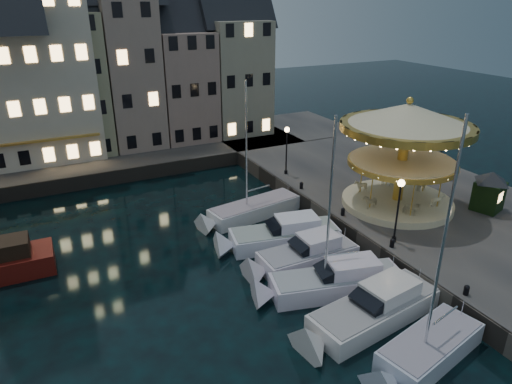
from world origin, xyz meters
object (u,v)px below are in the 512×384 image
motorboat_b (370,312)px  motorboat_c (330,283)px  streetlamp_c (287,144)px  bollard_b (392,243)px  carousel (405,136)px  streetlamp_d (443,146)px  bollard_c (343,211)px  motorboat_e (279,236)px  streetlamp_b (399,202)px  bollard_d (301,185)px  motorboat_f (248,211)px  ticket_kiosk (491,184)px  motorboat_a (423,353)px  motorboat_d (302,257)px  bollard_a (467,290)px

motorboat_b → motorboat_c: size_ratio=0.76×
streetlamp_c → motorboat_c: motorboat_c is taller
bollard_b → carousel: size_ratio=0.06×
streetlamp_d → bollard_c: streetlamp_d is taller
motorboat_e → bollard_c: bearing=-4.1°
streetlamp_b → carousel: size_ratio=0.46×
bollard_d → motorboat_b: 15.08m
carousel → streetlamp_b: bearing=-134.3°
motorboat_b → motorboat_f: bearing=91.0°
carousel → ticket_kiosk: size_ratio=2.76×
streetlamp_b → motorboat_a: size_ratio=0.37×
bollard_d → motorboat_d: 9.60m
motorboat_b → bollard_c: bearing=61.7°
bollard_d → motorboat_d: motorboat_d is taller
streetlamp_c → motorboat_f: bearing=-144.4°
bollard_b → motorboat_f: size_ratio=0.05×
motorboat_c → motorboat_e: motorboat_c is taller
streetlamp_c → motorboat_d: (-5.60, -11.64, -3.38)m
bollard_b → motorboat_e: 7.36m
bollard_c → bollard_d: (0.00, 5.50, 0.00)m
bollard_c → ticket_kiosk: (9.81, -3.92, 1.67)m
motorboat_b → motorboat_d: (-0.27, 6.15, -0.00)m
bollard_d → motorboat_d: bearing=-121.6°
ticket_kiosk → motorboat_b: bearing=-161.5°
streetlamp_b → motorboat_f: bearing=120.4°
motorboat_a → carousel: motorboat_a is taller
motorboat_b → motorboat_c: bearing=96.1°
ticket_kiosk → motorboat_a: bearing=-150.1°
bollard_b → motorboat_d: (-5.00, 2.36, -0.96)m
motorboat_d → ticket_kiosk: bearing=-4.9°
carousel → bollard_d: bearing=128.0°
motorboat_e → carousel: carousel is taller
ticket_kiosk → motorboat_c: bearing=-173.1°
bollard_c → motorboat_c: motorboat_c is taller
bollard_a → motorboat_b: bearing=160.1°
streetlamp_c → bollard_d: bearing=-99.7°
streetlamp_d → motorboat_c: bearing=-154.1°
motorboat_a → motorboat_f: (-0.56, 17.09, -0.01)m
bollard_b → bollard_a: bearing=-90.0°
ticket_kiosk → bollard_c: bearing=158.2°
motorboat_c → carousel: 12.52m
bollard_d → ticket_kiosk: size_ratio=0.17×
streetlamp_b → motorboat_e: bearing=138.9°
bollard_a → motorboat_c: bearing=136.7°
motorboat_b → motorboat_e: (-0.23, 9.14, -0.00)m
bollard_a → bollard_d: 16.00m
motorboat_e → motorboat_f: (-0.02, 4.65, -0.11)m
motorboat_f → carousel: motorboat_f is taller
streetlamp_c → carousel: carousel is taller
motorboat_b → motorboat_f: (-0.25, 13.78, -0.12)m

